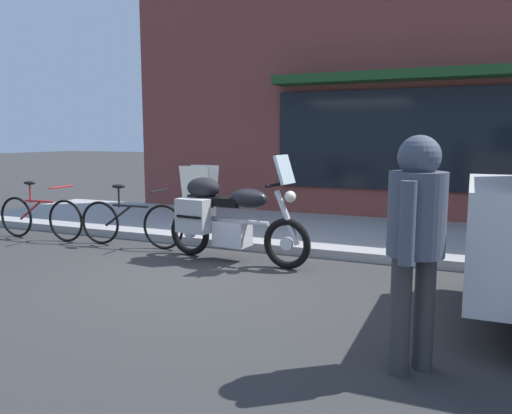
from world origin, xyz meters
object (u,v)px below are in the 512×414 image
at_px(parked_bicycle, 131,222).
at_px(sandwich_board_sign, 200,194).
at_px(touring_motorcycle, 226,215).
at_px(pedestrian_walking, 416,226).
at_px(second_bicycle_by_cafe, 40,217).

relative_size(parked_bicycle, sandwich_board_sign, 1.73).
bearing_deg(parked_bicycle, touring_motorcycle, -7.51).
relative_size(touring_motorcycle, pedestrian_walking, 1.30).
bearing_deg(sandwich_board_sign, parked_bicycle, -100.24).
distance_m(touring_motorcycle, second_bicycle_by_cafe, 3.32).
bearing_deg(sandwich_board_sign, touring_motorcycle, -51.99).
height_order(pedestrian_walking, second_bicycle_by_cafe, pedestrian_walking).
height_order(touring_motorcycle, pedestrian_walking, pedestrian_walking).
distance_m(touring_motorcycle, pedestrian_walking, 3.46).
height_order(parked_bicycle, sandwich_board_sign, sandwich_board_sign).
distance_m(parked_bicycle, sandwich_board_sign, 1.60).
bearing_deg(second_bicycle_by_cafe, sandwich_board_sign, 41.22).
height_order(sandwich_board_sign, second_bicycle_by_cafe, sandwich_board_sign).
relative_size(touring_motorcycle, sandwich_board_sign, 2.11).
bearing_deg(parked_bicycle, second_bicycle_by_cafe, -175.62).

